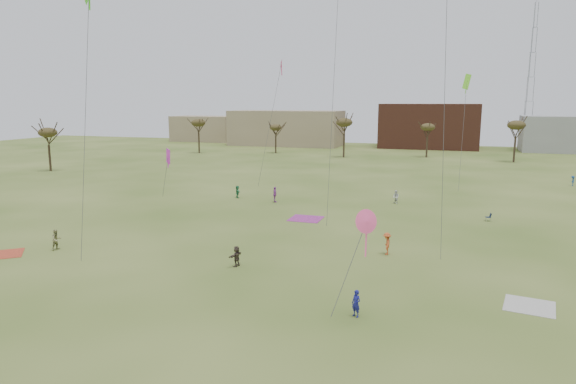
% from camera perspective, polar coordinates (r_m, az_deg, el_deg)
% --- Properties ---
extents(ground, '(260.00, 260.00, 0.00)m').
position_cam_1_polar(ground, '(30.43, -7.42, -14.12)').
color(ground, '#3A551A').
rests_on(ground, ground).
extents(flyer_near_right, '(0.71, 0.63, 1.62)m').
position_cam_1_polar(flyer_near_right, '(30.48, 7.73, -12.42)').
color(flyer_near_right, navy).
rests_on(flyer_near_right, ground).
extents(spectator_fore_b, '(0.89, 1.01, 1.76)m').
position_cam_1_polar(spectator_fore_b, '(47.44, -24.77, -4.93)').
color(spectator_fore_b, '#908F5B').
rests_on(spectator_fore_b, ground).
extents(spectator_fore_c, '(0.78, 1.55, 1.60)m').
position_cam_1_polar(spectator_fore_c, '(39.11, -5.86, -7.25)').
color(spectator_fore_c, '#4C3D36').
rests_on(spectator_fore_c, ground).
extents(flyer_mid_b, '(0.87, 1.29, 1.85)m').
position_cam_1_polar(flyer_mid_b, '(42.57, 11.14, -5.77)').
color(flyer_mid_b, '#C45124').
rests_on(flyer_mid_b, ground).
extents(spectator_mid_d, '(0.88, 1.25, 1.96)m').
position_cam_1_polar(spectator_mid_d, '(63.34, -1.50, -0.29)').
color(spectator_mid_d, '#A347AC').
rests_on(spectator_mid_d, ground).
extents(spectator_mid_e, '(1.03, 1.00, 1.67)m').
position_cam_1_polar(spectator_mid_e, '(63.87, 12.14, -0.56)').
color(spectator_mid_e, silver).
rests_on(spectator_mid_e, ground).
extents(flyer_far_a, '(1.25, 1.52, 1.63)m').
position_cam_1_polar(flyer_far_a, '(66.62, -5.75, 0.04)').
color(flyer_far_a, '#297C4D').
rests_on(flyer_far_a, ground).
extents(flyer_far_c, '(0.67, 1.05, 1.55)m').
position_cam_1_polar(flyer_far_c, '(86.96, 29.56, 1.10)').
color(flyer_far_c, '#1E4B8B').
rests_on(flyer_far_c, ground).
extents(blanket_red, '(4.05, 4.05, 0.03)m').
position_cam_1_polar(blanket_red, '(48.23, -29.52, -6.17)').
color(blanket_red, '#BE4026').
rests_on(blanket_red, ground).
extents(blanket_cream, '(3.31, 3.31, 0.03)m').
position_cam_1_polar(blanket_cream, '(35.27, 25.69, -11.58)').
color(blanket_cream, beige).
rests_on(blanket_cream, ground).
extents(blanket_plum, '(3.42, 3.42, 0.03)m').
position_cam_1_polar(blanket_plum, '(54.56, 2.04, -3.05)').
color(blanket_plum, '#A2318E').
rests_on(blanket_plum, ground).
extents(camp_chair_right, '(0.62, 0.59, 0.87)m').
position_cam_1_polar(camp_chair_right, '(57.54, 21.75, -2.82)').
color(camp_chair_right, '#141F38').
rests_on(camp_chair_right, ground).
extents(kites_aloft, '(67.19, 56.09, 26.97)m').
position_cam_1_polar(kites_aloft, '(46.71, 6.70, 19.08)').
color(kites_aloft, '#FFAE1A').
rests_on(kites_aloft, ground).
extents(tree_line, '(117.44, 49.32, 8.91)m').
position_cam_1_polar(tree_line, '(105.22, 10.27, 7.07)').
color(tree_line, '#3A2B1E').
rests_on(tree_line, ground).
extents(building_tan, '(32.00, 14.00, 10.00)m').
position_cam_1_polar(building_tan, '(147.84, -0.19, 7.27)').
color(building_tan, '#937F60').
rests_on(building_tan, ground).
extents(building_brick, '(26.00, 16.00, 12.00)m').
position_cam_1_polar(building_brick, '(145.19, 15.73, 7.23)').
color(building_brick, brown).
rests_on(building_brick, ground).
extents(building_grey, '(24.00, 12.00, 9.00)m').
position_cam_1_polar(building_grey, '(145.73, 29.59, 5.71)').
color(building_grey, gray).
rests_on(building_grey, ground).
extents(building_tan_west, '(20.00, 12.00, 8.00)m').
position_cam_1_polar(building_tan_west, '(166.20, -9.32, 7.11)').
color(building_tan_west, '#937F60').
rests_on(building_tan_west, ground).
extents(radio_tower, '(1.51, 1.72, 41.00)m').
position_cam_1_polar(radio_tower, '(151.04, 25.79, 11.73)').
color(radio_tower, '#9EA3A8').
rests_on(radio_tower, ground).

